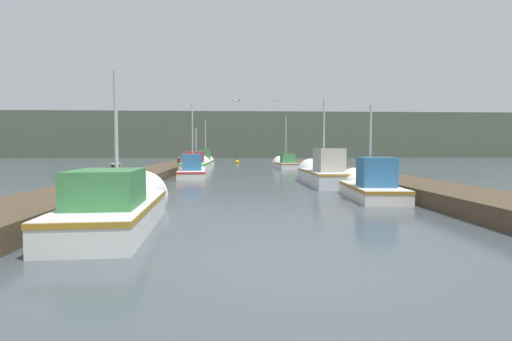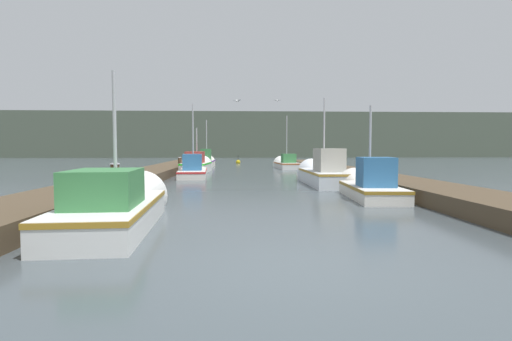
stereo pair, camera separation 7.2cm
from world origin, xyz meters
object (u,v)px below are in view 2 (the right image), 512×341
fishing_boat_1 (368,186)px  fishing_boat_6 (207,161)px  seagull_lead (277,101)px  fishing_boat_4 (197,165)px  fishing_boat_2 (323,173)px  fishing_boat_3 (194,170)px  fishing_boat_5 (286,164)px  channel_buoy (238,162)px  seagull_1 (237,101)px  fishing_boat_0 (120,205)px  mooring_piling_1 (180,165)px  mooring_piling_0 (115,183)px

fishing_boat_1 → fishing_boat_6: fishing_boat_6 is taller
seagull_lead → fishing_boat_4: bearing=30.4°
fishing_boat_2 → fishing_boat_3: (-6.82, 5.70, -0.16)m
fishing_boat_1 → fishing_boat_5: 19.59m
fishing_boat_6 → channel_buoy: fishing_boat_6 is taller
fishing_boat_2 → fishing_boat_4: size_ratio=1.16×
fishing_boat_2 → seagull_1: bearing=131.2°
seagull_1 → channel_buoy: bearing=-53.1°
fishing_boat_0 → channel_buoy: bearing=82.0°
fishing_boat_4 → fishing_boat_5: (7.00, 4.62, -0.11)m
fishing_boat_5 → mooring_piling_1: 10.14m
fishing_boat_6 → seagull_1: seagull_1 is taller
mooring_piling_0 → channel_buoy: bearing=82.6°
fishing_boat_5 → seagull_lead: seagull_lead is taller
channel_buoy → fishing_boat_0: bearing=-94.8°
channel_buoy → seagull_1: 20.81m
fishing_boat_0 → fishing_boat_5: (6.90, 24.13, -0.06)m
fishing_boat_2 → mooring_piling_0: (-8.04, -6.19, 0.11)m
fishing_boat_4 → channel_buoy: 15.49m
fishing_boat_2 → channel_buoy: size_ratio=6.11×
fishing_boat_0 → mooring_piling_1: size_ratio=5.32×
fishing_boat_0 → fishing_boat_3: 15.35m
mooring_piling_1 → channel_buoy: (4.06, 16.73, -0.41)m
fishing_boat_1 → mooring_piling_1: bearing=126.3°
fishing_boat_1 → fishing_boat_2: size_ratio=0.77×
fishing_boat_2 → channel_buoy: (-3.97, 25.04, -0.38)m
fishing_boat_3 → mooring_piling_1: (-1.22, 2.62, 0.20)m
fishing_boat_1 → fishing_boat_6: size_ratio=1.01×
fishing_boat_3 → fishing_boat_6: (-0.11, 12.43, 0.12)m
fishing_boat_0 → fishing_boat_3: bearing=86.5°
fishing_boat_2 → fishing_boat_6: 19.40m
mooring_piling_1 → seagull_1: bearing=-42.7°
mooring_piling_1 → fishing_boat_6: bearing=83.5°
mooring_piling_1 → channel_buoy: bearing=76.4°
fishing_boat_4 → mooring_piling_0: (-1.04, -16.04, 0.16)m
mooring_piling_0 → mooring_piling_1: (0.00, 14.50, -0.08)m
fishing_boat_2 → seagull_lead: 12.98m
fishing_boat_5 → mooring_piling_1: (-8.05, -6.17, 0.19)m
fishing_boat_5 → channel_buoy: 11.29m
channel_buoy → seagull_lead: seagull_lead is taller
fishing_boat_0 → mooring_piling_0: bearing=105.1°
fishing_boat_2 → mooring_piling_0: 10.14m
mooring_piling_0 → fishing_boat_6: bearing=87.4°
fishing_boat_3 → fishing_boat_1: bearing=-59.4°
seagull_1 → fishing_boat_2: bearing=168.6°
fishing_boat_5 → seagull_lead: size_ratio=8.74×
fishing_boat_1 → seagull_lead: seagull_lead is taller
fishing_boat_4 → seagull_1: 7.15m
fishing_boat_2 → fishing_boat_6: size_ratio=1.31×
fishing_boat_0 → mooring_piling_0: 3.65m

